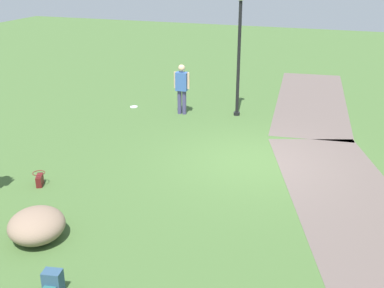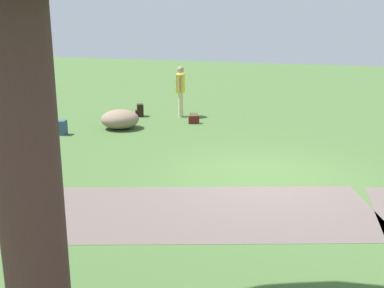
{
  "view_description": "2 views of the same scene",
  "coord_description": "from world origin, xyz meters",
  "px_view_note": "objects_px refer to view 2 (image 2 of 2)",
  "views": [
    {
      "loc": [
        10.76,
        2.12,
        4.78
      ],
      "look_at": [
        1.28,
        -1.19,
        0.79
      ],
      "focal_mm": 44.56,
      "sensor_mm": 36.0,
      "label": 1
    },
    {
      "loc": [
        -1.37,
        9.06,
        3.16
      ],
      "look_at": [
        1.19,
        1.11,
        0.88
      ],
      "focal_mm": 43.92,
      "sensor_mm": 36.0,
      "label": 2
    }
  ],
  "objects_px": {
    "backpack_by_boulder": "(62,128)",
    "handbag_on_grass": "(194,119)",
    "lawn_boulder": "(120,119)",
    "woman_with_handbag": "(181,88)",
    "spare_backpack_on_lawn": "(140,111)"
  },
  "relations": [
    {
      "from": "backpack_by_boulder",
      "to": "handbag_on_grass",
      "type": "bearing_deg",
      "value": -141.25
    },
    {
      "from": "lawn_boulder",
      "to": "handbag_on_grass",
      "type": "bearing_deg",
      "value": -145.04
    },
    {
      "from": "lawn_boulder",
      "to": "handbag_on_grass",
      "type": "distance_m",
      "value": 2.25
    },
    {
      "from": "lawn_boulder",
      "to": "handbag_on_grass",
      "type": "height_order",
      "value": "lawn_boulder"
    },
    {
      "from": "woman_with_handbag",
      "to": "handbag_on_grass",
      "type": "distance_m",
      "value": 1.37
    },
    {
      "from": "lawn_boulder",
      "to": "woman_with_handbag",
      "type": "relative_size",
      "value": 0.9
    },
    {
      "from": "lawn_boulder",
      "to": "woman_with_handbag",
      "type": "height_order",
      "value": "woman_with_handbag"
    },
    {
      "from": "lawn_boulder",
      "to": "spare_backpack_on_lawn",
      "type": "distance_m",
      "value": 1.77
    },
    {
      "from": "lawn_boulder",
      "to": "spare_backpack_on_lawn",
      "type": "height_order",
      "value": "lawn_boulder"
    },
    {
      "from": "lawn_boulder",
      "to": "backpack_by_boulder",
      "type": "height_order",
      "value": "lawn_boulder"
    },
    {
      "from": "woman_with_handbag",
      "to": "spare_backpack_on_lawn",
      "type": "bearing_deg",
      "value": 16.37
    },
    {
      "from": "lawn_boulder",
      "to": "backpack_by_boulder",
      "type": "relative_size",
      "value": 3.65
    },
    {
      "from": "woman_with_handbag",
      "to": "spare_backpack_on_lawn",
      "type": "distance_m",
      "value": 1.52
    },
    {
      "from": "woman_with_handbag",
      "to": "handbag_on_grass",
      "type": "bearing_deg",
      "value": 130.15
    },
    {
      "from": "handbag_on_grass",
      "to": "spare_backpack_on_lawn",
      "type": "bearing_deg",
      "value": -13.5
    }
  ]
}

